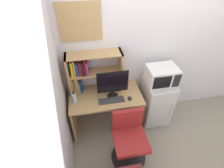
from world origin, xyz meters
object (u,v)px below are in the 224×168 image
object	(u,v)px
hutch_bookshelf	(86,72)
computer_mouse	(130,98)
monitor	(113,83)
microwave	(161,75)
wall_corkboard	(80,22)
water_bottle	(74,98)
desk_chair	(129,141)
mini_fridge	(155,101)
keyboard	(111,100)

from	to	relation	value
hutch_bookshelf	computer_mouse	distance (m)	0.79
hutch_bookshelf	computer_mouse	size ratio (longest dim) A/B	9.62
monitor	microwave	size ratio (longest dim) A/B	1.02
computer_mouse	wall_corkboard	world-z (taller)	wall_corkboard
water_bottle	microwave	bearing A→B (deg)	3.35
wall_corkboard	computer_mouse	bearing A→B (deg)	-35.65
wall_corkboard	desk_chair	bearing A→B (deg)	-61.27
desk_chair	wall_corkboard	bearing A→B (deg)	118.73
desk_chair	wall_corkboard	size ratio (longest dim) A/B	1.54
desk_chair	monitor	bearing A→B (deg)	103.01
mini_fridge	microwave	distance (m)	0.58
monitor	mini_fridge	world-z (taller)	monitor
keyboard	mini_fridge	distance (m)	0.91
mini_fridge	wall_corkboard	xyz separation A→B (m)	(-1.17, 0.28, 1.40)
hutch_bookshelf	keyboard	xyz separation A→B (m)	(0.33, -0.33, -0.35)
hutch_bookshelf	water_bottle	world-z (taller)	hutch_bookshelf
monitor	water_bottle	world-z (taller)	monitor
computer_mouse	water_bottle	world-z (taller)	water_bottle
keyboard	hutch_bookshelf	bearing A→B (deg)	135.53
monitor	keyboard	size ratio (longest dim) A/B	1.19
hutch_bookshelf	desk_chair	world-z (taller)	hutch_bookshelf
mini_fridge	desk_chair	distance (m)	0.93
computer_mouse	desk_chair	xyz separation A→B (m)	(-0.11, -0.48, -0.39)
hutch_bookshelf	water_bottle	xyz separation A→B (m)	(-0.22, -0.25, -0.27)
microwave	monitor	bearing A→B (deg)	-175.33
monitor	wall_corkboard	world-z (taller)	wall_corkboard
monitor	keyboard	distance (m)	0.28
computer_mouse	microwave	world-z (taller)	microwave
wall_corkboard	microwave	bearing A→B (deg)	-13.07
mini_fridge	wall_corkboard	distance (m)	1.85
water_bottle	mini_fridge	xyz separation A→B (m)	(1.39, 0.08, -0.41)
hutch_bookshelf	monitor	world-z (taller)	hutch_bookshelf
hutch_bookshelf	microwave	size ratio (longest dim) A/B	1.77
microwave	wall_corkboard	bearing A→B (deg)	166.93
hutch_bookshelf	water_bottle	bearing A→B (deg)	-131.34
water_bottle	mini_fridge	bearing A→B (deg)	3.23
microwave	desk_chair	world-z (taller)	microwave
monitor	computer_mouse	size ratio (longest dim) A/B	5.53
monitor	desk_chair	distance (m)	0.88
keyboard	desk_chair	xyz separation A→B (m)	(0.17, -0.49, -0.38)
monitor	keyboard	world-z (taller)	monitor
microwave	water_bottle	bearing A→B (deg)	-176.65
hutch_bookshelf	mini_fridge	size ratio (longest dim) A/B	0.93
hutch_bookshelf	keyboard	distance (m)	0.58
hutch_bookshelf	monitor	distance (m)	0.44
hutch_bookshelf	keyboard	world-z (taller)	hutch_bookshelf
computer_mouse	water_bottle	bearing A→B (deg)	173.65
computer_mouse	wall_corkboard	size ratio (longest dim) A/B	0.15
hutch_bookshelf	mini_fridge	bearing A→B (deg)	-8.23
wall_corkboard	mini_fridge	bearing A→B (deg)	-13.21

